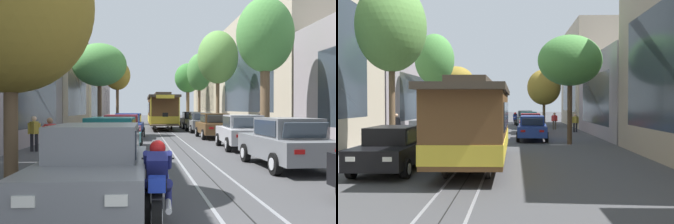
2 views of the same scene
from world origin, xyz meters
TOP-DOWN VIEW (x-y plane):
  - ground_plane at (0.00, 25.95)m, footprint 162.16×162.16m
  - trolley_track_rails at (0.00, 30.43)m, footprint 1.14×72.87m
  - building_facade_left at (-10.12, 28.86)m, footprint 5.86×64.57m
  - building_facade_right at (9.71, 33.49)m, footprint 5.09×64.57m
  - parked_car_grey_near_left at (-2.68, 4.32)m, footprint 2.05×4.38m
  - parked_car_teal_second_left at (-2.86, 9.80)m, footprint 2.13×4.42m
  - parked_car_maroon_mid_left at (-2.78, 15.08)m, footprint 2.01×4.36m
  - parked_car_blue_fourth_left at (-2.68, 20.97)m, footprint 2.14×4.42m
  - parked_car_grey_second_right at (2.72, 9.02)m, footprint 2.10×4.40m
  - parked_car_silver_mid_right at (2.83, 14.59)m, footprint 2.15×4.42m
  - parked_car_brown_fourth_right at (2.74, 20.79)m, footprint 2.03×4.37m
  - parked_car_grey_fifth_right at (2.78, 26.77)m, footprint 2.05×4.38m
  - parked_car_black_sixth_right at (2.82, 32.21)m, footprint 2.00×4.36m
  - street_tree_kerb_left_near at (-4.62, 5.64)m, footprint 3.53×2.86m
  - street_tree_kerb_left_second at (-4.74, 23.37)m, footprint 3.75×3.04m
  - street_tree_kerb_left_mid at (-4.72, 41.90)m, footprint 3.08×3.21m
  - street_tree_kerb_right_second at (4.60, 16.57)m, footprint 3.02×2.63m
  - street_tree_kerb_right_mid at (4.36, 27.48)m, footprint 3.31×3.41m
  - street_tree_kerb_right_fourth at (4.56, 38.50)m, footprint 2.73×2.70m
  - street_tree_kerb_right_far at (4.59, 48.96)m, footprint 3.66×3.39m
  - cable_car_trolley at (-0.00, 31.30)m, footprint 2.56×9.14m
  - motorcycle_with_rider at (-1.60, 3.35)m, footprint 0.56×1.99m
  - pedestrian_on_left_pavement at (-5.14, 11.15)m, footprint 0.55×0.42m
  - pedestrian_on_right_pavement at (-6.55, 14.15)m, footprint 0.55×0.41m
  - pedestrian_crossing_far at (6.03, 21.51)m, footprint 0.55×0.23m

SIDE VIEW (x-z plane):
  - ground_plane at x=0.00m, z-range 0.00..0.00m
  - trolley_track_rails at x=0.00m, z-range 0.00..0.01m
  - motorcycle_with_rider at x=-1.60m, z-range -0.04..1.33m
  - parked_car_grey_near_left at x=-2.68m, z-range 0.01..1.59m
  - parked_car_teal_second_left at x=-2.86m, z-range 0.01..1.59m
  - parked_car_maroon_mid_left at x=-2.78m, z-range 0.01..1.59m
  - parked_car_blue_fourth_left at x=-2.68m, z-range 0.01..1.59m
  - parked_car_grey_second_right at x=2.72m, z-range 0.01..1.59m
  - parked_car_silver_mid_right at x=2.83m, z-range 0.01..1.59m
  - parked_car_brown_fourth_right at x=2.74m, z-range 0.01..1.59m
  - parked_car_grey_fifth_right at x=2.78m, z-range 0.01..1.59m
  - parked_car_black_sixth_right at x=2.82m, z-range 0.01..1.59m
  - pedestrian_on_right_pavement at x=-6.55m, z-range 0.10..1.64m
  - pedestrian_on_left_pavement at x=-5.14m, z-range 0.10..1.65m
  - pedestrian_crossing_far at x=6.03m, z-range 0.12..1.85m
  - cable_car_trolley at x=0.00m, z-range 0.02..3.30m
  - building_facade_left at x=-10.12m, z-range -1.27..9.12m
  - street_tree_kerb_left_near at x=-4.62m, z-range 1.08..7.00m
  - building_facade_right at x=9.71m, z-range -0.59..10.08m
  - street_tree_kerb_left_second at x=-4.74m, z-range 1.68..8.06m
  - street_tree_kerb_right_second at x=4.60m, z-range 1.78..9.47m
  - street_tree_kerb_left_mid at x=-4.72m, z-range 1.99..9.59m
  - street_tree_kerb_right_fourth at x=4.56m, z-range 1.89..9.90m
  - street_tree_kerb_right_mid at x=4.36m, z-range 1.93..10.16m
  - street_tree_kerb_right_far at x=4.59m, z-range 1.99..10.19m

